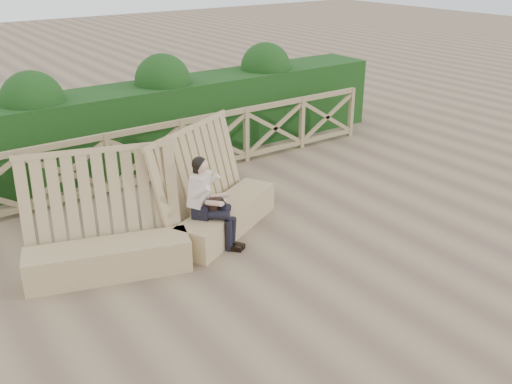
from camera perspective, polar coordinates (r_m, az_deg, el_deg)
ground at (r=7.79m, az=0.64°, el=-7.35°), size 60.00×60.00×0.00m
bench at (r=8.09m, az=-8.72°, el=-3.19°), size 4.05×1.63×1.58m
woman at (r=8.01m, az=-4.84°, el=-0.68°), size 0.68×0.79×1.34m
guardrail at (r=10.33m, az=-10.87°, el=3.58°), size 10.10×0.09×1.10m
hedge at (r=11.32m, az=-13.57°, el=6.16°), size 12.00×1.20×1.50m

